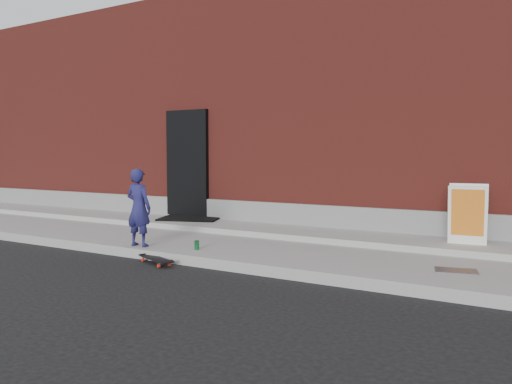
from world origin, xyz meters
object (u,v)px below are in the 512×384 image
Objects in this scene: skateboard at (156,259)px; child at (139,208)px; soda_can at (197,245)px; pizza_sign at (468,214)px.

child is at bearing 152.59° from skateboard.
child reaches higher than soda_can.
child is 8.95× the size of soda_can.
child is 5.00m from pizza_sign.
pizza_sign reaches higher than skateboard.
soda_can is (0.95, 0.22, -0.54)m from child.
child reaches higher than skateboard.
skateboard is (0.62, -0.32, -0.69)m from child.
pizza_sign reaches higher than soda_can.
soda_can is at bearing -169.58° from child.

